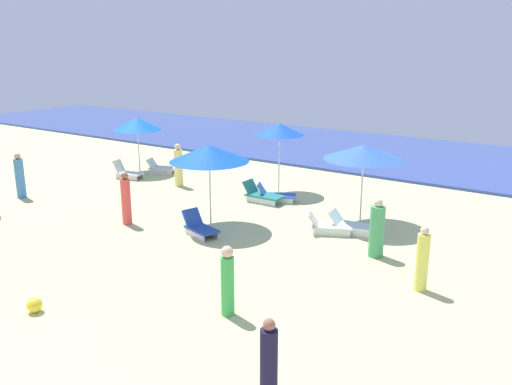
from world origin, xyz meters
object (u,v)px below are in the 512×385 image
Objects in this scene: lounge_chair_6_0 at (200,227)px; beach_ball_1 at (34,305)px; beachgoer_5 at (228,281)px; beachgoer_6 at (422,260)px; beachgoer_2 at (126,199)px; umbrella_6 at (209,153)px; lounge_chair_1_1 at (161,168)px; umbrella_3 at (279,129)px; beachgoer_3 at (269,363)px; lounge_chair_4_0 at (329,226)px; lounge_chair_3_0 at (275,195)px; beachgoer_1 at (377,230)px; lounge_chair_1_0 at (127,173)px; lounge_chair_3_1 at (262,195)px; lounge_chair_4_1 at (352,226)px; beachgoer_4 at (20,177)px; umbrella_4 at (364,152)px; umbrella_1 at (137,124)px.

lounge_chair_6_0 reaches higher than beach_ball_1.
beachgoer_6 reaches higher than beachgoer_5.
lounge_chair_6_0 is at bearing 175.97° from beachgoer_2.
umbrella_6 reaches higher than beachgoer_2.
lounge_chair_1_1 is 6.16m from umbrella_3.
beachgoer_3 is 5.79m from beach_ball_1.
beachgoer_6 reaches higher than lounge_chair_4_0.
beachgoer_1 is at bearing -144.41° from lounge_chair_3_0.
lounge_chair_1_0 is 6.56m from lounge_chair_3_1.
lounge_chair_1_0 is 0.87× the size of lounge_chair_4_1.
lounge_chair_6_0 is (0.57, -5.42, -2.15)m from umbrella_3.
lounge_chair_4_1 reaches higher than lounge_chair_1_1.
umbrella_3 reaches higher than beachgoer_5.
lounge_chair_1_1 is 5.89m from beachgoer_4.
lounge_chair_4_1 is 12.12m from beachgoer_4.
beachgoer_4 reaches higher than lounge_chair_6_0.
lounge_chair_3_1 is at bearing -131.46° from beachgoer_2.
umbrella_3 reaches higher than beachgoer_6.
beachgoer_4 is (-11.47, -4.28, -1.50)m from umbrella_4.
lounge_chair_1_0 is at bearing -144.98° from beachgoer_1.
lounge_chair_3_0 is at bearing 16.80° from lounge_chair_6_0.
lounge_chair_4_1 is at bearing 111.26° from beachgoer_3.
umbrella_6 is 1.53× the size of beachgoer_4.
umbrella_1 is 14.84m from beachgoer_6.
lounge_chair_1_1 reaches higher than beach_ball_1.
beachgoer_3 is (5.89, -5.42, 0.45)m from lounge_chair_6_0.
beachgoer_1 reaches higher than beach_ball_1.
umbrella_1 is at bearing 104.66° from beachgoer_5.
beach_ball_1 is at bearing -109.72° from umbrella_4.
umbrella_3 reaches higher than lounge_chair_4_1.
lounge_chair_1_1 is at bearing -70.34° from beachgoer_2.
beachgoer_2 is 5.07× the size of beach_ball_1.
umbrella_6 reaches higher than lounge_chair_4_1.
umbrella_6 is at bearing 86.50° from lounge_chair_4_0.
lounge_chair_3_1 is at bearing 177.47° from umbrella_4.
umbrella_3 is 9.65m from beachgoer_4.
umbrella_3 is at bearing 1.58° from lounge_chair_3_0.
umbrella_6 is 8.94m from beachgoer_3.
umbrella_4 is at bearing -39.53° from lounge_chair_4_0.
lounge_chair_3_0 is at bearing 129.15° from beachgoer_6.
lounge_chair_6_0 is at bearing 35.53° from beachgoer_4.
umbrella_3 is at bearing -86.77° from lounge_chair_1_0.
beachgoer_5 is (0.49, -5.70, 0.52)m from lounge_chair_4_0.
lounge_chair_3_0 is at bearing 76.76° from beachgoer_5.
umbrella_4 reaches higher than lounge_chair_6_0.
lounge_chair_1_1 is at bearing -176.59° from umbrella_3.
beachgoer_6 reaches higher than lounge_chair_1_0.
beachgoer_5 is at bearing 173.50° from lounge_chair_4_1.
umbrella_1 reaches higher than beachgoer_5.
umbrella_4 reaches higher than beachgoer_5.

